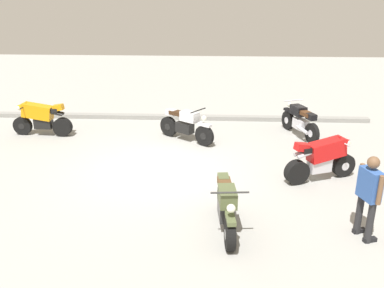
# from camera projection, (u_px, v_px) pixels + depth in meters

# --- Properties ---
(ground_plane) EXTENTS (40.00, 40.00, 0.00)m
(ground_plane) POSITION_uv_depth(u_px,v_px,m) (158.00, 170.00, 11.03)
(ground_plane) COLOR #9E9E99
(curb_edge) EXTENTS (14.00, 0.30, 0.15)m
(curb_edge) POSITION_uv_depth(u_px,v_px,m) (174.00, 117.00, 15.31)
(curb_edge) COLOR gray
(curb_edge) RESTS_ON ground
(motorcycle_red_sportbike) EXTENTS (1.89, 0.97, 1.14)m
(motorcycle_red_sportbike) POSITION_uv_depth(u_px,v_px,m) (322.00, 158.00, 10.27)
(motorcycle_red_sportbike) COLOR black
(motorcycle_red_sportbike) RESTS_ON ground
(motorcycle_olive_vintage) EXTENTS (0.70, 1.96, 1.07)m
(motorcycle_olive_vintage) POSITION_uv_depth(u_px,v_px,m) (226.00, 207.00, 8.17)
(motorcycle_olive_vintage) COLOR black
(motorcycle_olive_vintage) RESTS_ON ground
(motorcycle_silver_cruiser) EXTENTS (1.76, 1.33, 1.09)m
(motorcycle_silver_cruiser) POSITION_uv_depth(u_px,v_px,m) (186.00, 125.00, 13.00)
(motorcycle_silver_cruiser) COLOR black
(motorcycle_silver_cruiser) RESTS_ON ground
(motorcycle_orange_sportbike) EXTENTS (1.96, 0.70, 1.14)m
(motorcycle_orange_sportbike) POSITION_uv_depth(u_px,v_px,m) (41.00, 118.00, 13.46)
(motorcycle_orange_sportbike) COLOR black
(motorcycle_orange_sportbike) RESTS_ON ground
(motorcycle_black_cruiser) EXTENTS (0.93, 2.00, 1.09)m
(motorcycle_black_cruiser) POSITION_uv_depth(u_px,v_px,m) (300.00, 121.00, 13.39)
(motorcycle_black_cruiser) COLOR black
(motorcycle_black_cruiser) RESTS_ON ground
(person_in_blue_shirt) EXTENTS (0.42, 0.64, 1.68)m
(person_in_blue_shirt) POSITION_uv_depth(u_px,v_px,m) (369.00, 193.00, 7.71)
(person_in_blue_shirt) COLOR #262628
(person_in_blue_shirt) RESTS_ON ground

